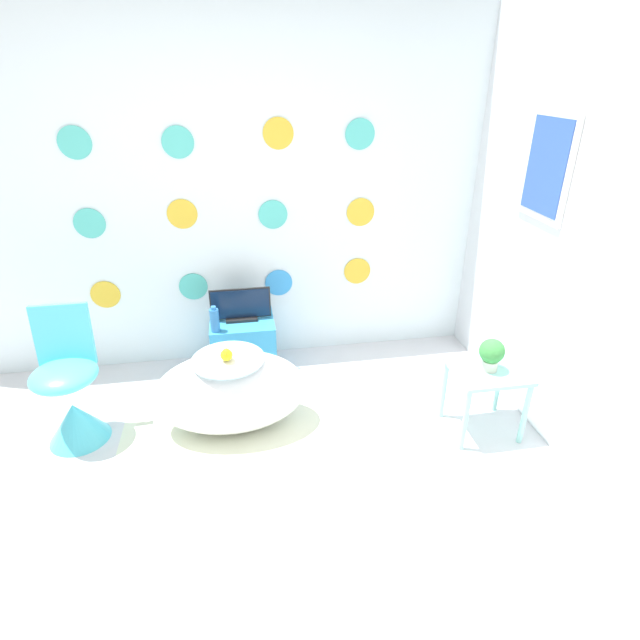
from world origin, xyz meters
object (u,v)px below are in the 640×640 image
(chair, at_px, (71,400))
(tv, at_px, (241,306))
(potted_plant_left, at_px, (492,353))
(bathtub, at_px, (231,391))
(vase, at_px, (215,320))

(chair, xyz_separation_m, tv, (1.04, 0.62, 0.25))
(potted_plant_left, bearing_deg, bathtub, 168.85)
(bathtub, relative_size, chair, 1.12)
(bathtub, bearing_deg, vase, 99.60)
(vase, bearing_deg, tv, 40.32)
(bathtub, xyz_separation_m, potted_plant_left, (1.53, -0.30, 0.30))
(bathtub, bearing_deg, chair, 177.71)
(tv, bearing_deg, potted_plant_left, -33.79)
(bathtub, height_order, vase, vase)
(chair, distance_m, tv, 1.23)
(bathtub, xyz_separation_m, vase, (-0.08, 0.50, 0.25))
(tv, bearing_deg, vase, -139.68)
(bathtub, distance_m, chair, 0.94)
(chair, height_order, vase, chair)
(chair, bearing_deg, tv, 30.89)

